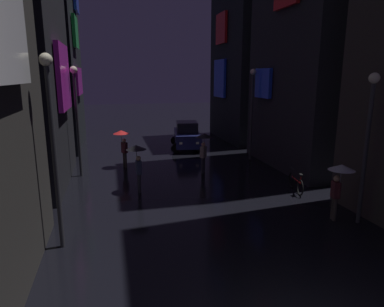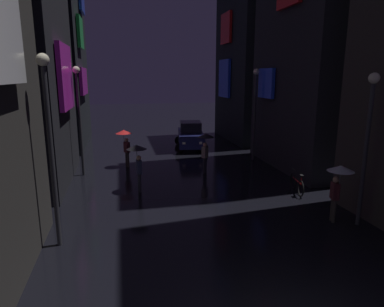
{
  "view_description": "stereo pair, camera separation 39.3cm",
  "coord_description": "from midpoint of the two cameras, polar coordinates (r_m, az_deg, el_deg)",
  "views": [
    {
      "loc": [
        -3.39,
        -4.55,
        5.11
      ],
      "look_at": [
        0.0,
        9.55,
        1.8
      ],
      "focal_mm": 32.0,
      "sensor_mm": 36.0,
      "label": 1
    },
    {
      "loc": [
        -3.01,
        -4.64,
        5.11
      ],
      "look_at": [
        0.0,
        9.55,
        1.8
      ],
      "focal_mm": 32.0,
      "sensor_mm": 36.0,
      "label": 2
    }
  ],
  "objects": [
    {
      "name": "bicycle_parked_at_storefront",
      "position": [
        16.07,
        16.26,
        -4.75
      ],
      "size": [
        0.4,
        1.8,
        0.96
      ],
      "color": "black",
      "rests_on": "ground"
    },
    {
      "name": "streetlamp_right_far",
      "position": [
        21.15,
        9.43,
        8.18
      ],
      "size": [
        0.36,
        0.36,
        5.51
      ],
      "color": "#2D2D33",
      "rests_on": "ground"
    },
    {
      "name": "pedestrian_midstreet_left_red",
      "position": [
        19.65,
        -12.12,
        2.49
      ],
      "size": [
        0.9,
        0.9,
        2.12
      ],
      "color": "#38332D",
      "rests_on": "ground"
    },
    {
      "name": "pedestrian_midstreet_centre_clear",
      "position": [
        12.93,
        22.57,
        -3.58
      ],
      "size": [
        0.9,
        0.9,
        2.12
      ],
      "color": "#38332D",
      "rests_on": "ground"
    },
    {
      "name": "building_left_far",
      "position": [
        27.18,
        -23.54,
        16.13
      ],
      "size": [
        4.25,
        8.34,
        14.29
      ],
      "color": "black",
      "rests_on": "ground"
    },
    {
      "name": "car_distant",
      "position": [
        24.47,
        -1.32,
        3.01
      ],
      "size": [
        2.66,
        4.33,
        1.92
      ],
      "color": "navy",
      "rests_on": "ground"
    },
    {
      "name": "streetlamp_right_near",
      "position": [
        12.81,
        26.52,
        3.31
      ],
      "size": [
        0.36,
        0.36,
        5.21
      ],
      "color": "#2D2D33",
      "rests_on": "ground"
    },
    {
      "name": "pedestrian_foreground_right_black",
      "position": [
        18.13,
        1.38,
        1.92
      ],
      "size": [
        0.9,
        0.9,
        2.12
      ],
      "color": "#2D2D38",
      "rests_on": "ground"
    },
    {
      "name": "pedestrian_foreground_left_black",
      "position": [
        15.32,
        -9.87,
        -0.31
      ],
      "size": [
        0.9,
        0.9,
        2.12
      ],
      "color": "#2D2D38",
      "rests_on": "ground"
    },
    {
      "name": "building_right_far",
      "position": [
        28.56,
        9.04,
        19.24
      ],
      "size": [
        4.25,
        7.38,
        16.71
      ],
      "color": "black",
      "rests_on": "ground"
    },
    {
      "name": "streetlamp_left_far",
      "position": [
        18.22,
        -19.29,
        7.0
      ],
      "size": [
        0.36,
        0.36,
        5.56
      ],
      "color": "#2D2D33",
      "rests_on": "ground"
    },
    {
      "name": "streetlamp_left_near",
      "position": [
        10.54,
        -23.24,
        3.34
      ],
      "size": [
        0.36,
        0.36,
        5.71
      ],
      "color": "#2D2D33",
      "rests_on": "ground"
    }
  ]
}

